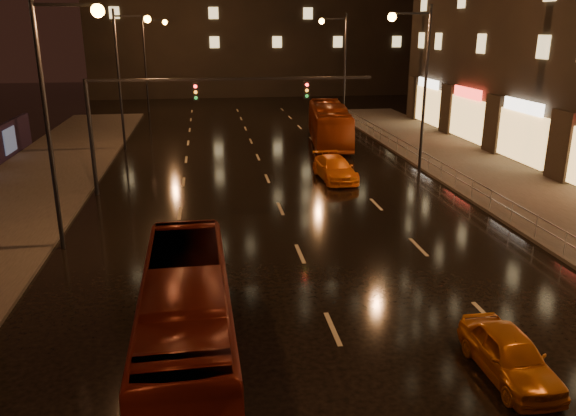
{
  "coord_description": "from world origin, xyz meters",
  "views": [
    {
      "loc": [
        -3.53,
        -10.7,
        8.68
      ],
      "look_at": [
        -0.73,
        8.35,
        2.5
      ],
      "focal_mm": 35.0,
      "sensor_mm": 36.0,
      "label": 1
    }
  ],
  "objects": [
    {
      "name": "ground",
      "position": [
        0.0,
        20.0,
        0.0
      ],
      "size": [
        140.0,
        140.0,
        0.0
      ],
      "primitive_type": "plane",
      "color": "black",
      "rests_on": "ground"
    },
    {
      "name": "sidewalk_right",
      "position": [
        13.5,
        15.0,
        0.07
      ],
      "size": [
        7.0,
        70.0,
        0.15
      ],
      "primitive_type": "cube",
      "color": "#38332D",
      "rests_on": "ground"
    },
    {
      "name": "traffic_signal",
      "position": [
        -5.06,
        20.0,
        4.74
      ],
      "size": [
        15.31,
        0.32,
        6.2
      ],
      "color": "black",
      "rests_on": "ground"
    },
    {
      "name": "railing_right",
      "position": [
        10.2,
        18.0,
        0.9
      ],
      "size": [
        0.05,
        56.0,
        1.0
      ],
      "color": "#99999E",
      "rests_on": "sidewalk_right"
    },
    {
      "name": "bus_red",
      "position": [
        -4.27,
        2.86,
        1.35
      ],
      "size": [
        2.46,
        9.76,
        2.71
      ],
      "primitive_type": "imported",
      "rotation": [
        0.0,
        0.0,
        0.02
      ],
      "color": "#5D160D",
      "rests_on": "ground"
    },
    {
      "name": "bus_curb",
      "position": [
        6.0,
        32.06,
        1.55
      ],
      "size": [
        3.99,
        11.34,
        3.09
      ],
      "primitive_type": "imported",
      "rotation": [
        0.0,
        0.0,
        -0.13
      ],
      "color": "#92320E",
      "rests_on": "ground"
    },
    {
      "name": "taxi_near",
      "position": [
        4.0,
        1.0,
        0.62
      ],
      "size": [
        1.47,
        3.62,
        1.23
      ],
      "primitive_type": "imported",
      "rotation": [
        0.0,
        0.0,
        0.01
      ],
      "color": "#BB6111",
      "rests_on": "ground"
    },
    {
      "name": "taxi_far",
      "position": [
        4.0,
        21.24,
        0.68
      ],
      "size": [
        2.19,
        4.8,
        1.36
      ],
      "primitive_type": "imported",
      "rotation": [
        0.0,
        0.0,
        0.06
      ],
      "color": "orange",
      "rests_on": "ground"
    }
  ]
}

